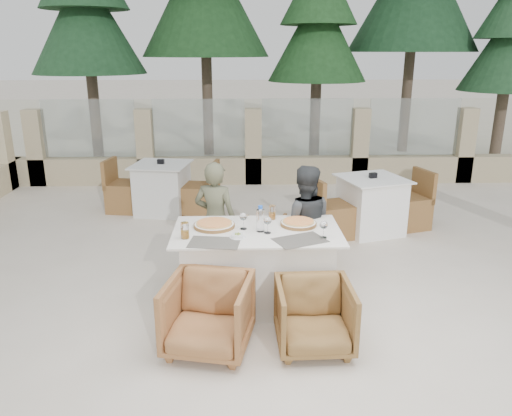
{
  "coord_description": "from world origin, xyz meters",
  "views": [
    {
      "loc": [
        -0.24,
        -4.42,
        2.41
      ],
      "look_at": [
        -0.09,
        0.35,
        0.9
      ],
      "focal_mm": 35.0,
      "sensor_mm": 36.0,
      "label": 1
    }
  ],
  "objects_px": {
    "wine_glass_centre": "(243,220)",
    "beer_glass_right": "(272,212)",
    "pizza_right": "(298,223)",
    "olive_dish": "(238,235)",
    "armchair_near_left": "(208,315)",
    "bg_table_a": "(162,188)",
    "bg_table_b": "(371,205)",
    "armchair_near_right": "(314,316)",
    "diner_right": "(304,225)",
    "wine_glass_corner": "(324,228)",
    "diner_left": "(216,220)",
    "armchair_far_right": "(303,244)",
    "dining_table": "(257,267)",
    "pizza_left": "(214,224)",
    "wine_glass_near": "(268,224)",
    "armchair_far_left": "(232,250)",
    "water_bottle": "(260,219)",
    "beer_glass_left": "(185,230)"
  },
  "relations": [
    {
      "from": "dining_table",
      "to": "armchair_near_right",
      "type": "xyz_separation_m",
      "value": [
        0.45,
        -0.79,
        -0.09
      ]
    },
    {
      "from": "armchair_near_left",
      "to": "armchair_near_right",
      "type": "height_order",
      "value": "armchair_near_left"
    },
    {
      "from": "wine_glass_centre",
      "to": "armchair_far_right",
      "type": "distance_m",
      "value": 1.23
    },
    {
      "from": "dining_table",
      "to": "diner_right",
      "type": "bearing_deg",
      "value": 43.6
    },
    {
      "from": "diner_right",
      "to": "wine_glass_corner",
      "type": "bearing_deg",
      "value": 100.42
    },
    {
      "from": "water_bottle",
      "to": "armchair_far_left",
      "type": "xyz_separation_m",
      "value": [
        -0.29,
        0.68,
        -0.6
      ]
    },
    {
      "from": "dining_table",
      "to": "beer_glass_right",
      "type": "xyz_separation_m",
      "value": [
        0.16,
        0.33,
        0.46
      ]
    },
    {
      "from": "armchair_near_left",
      "to": "bg_table_a",
      "type": "height_order",
      "value": "bg_table_a"
    },
    {
      "from": "armchair_near_left",
      "to": "armchair_near_right",
      "type": "xyz_separation_m",
      "value": [
        0.88,
        -0.01,
        -0.03
      ]
    },
    {
      "from": "dining_table",
      "to": "bg_table_a",
      "type": "xyz_separation_m",
      "value": [
        -1.36,
        2.98,
        0.0
      ]
    },
    {
      "from": "wine_glass_centre",
      "to": "armchair_far_right",
      "type": "bearing_deg",
      "value": 50.23
    },
    {
      "from": "water_bottle",
      "to": "armchair_far_left",
      "type": "bearing_deg",
      "value": 113.06
    },
    {
      "from": "water_bottle",
      "to": "wine_glass_near",
      "type": "relative_size",
      "value": 1.39
    },
    {
      "from": "wine_glass_near",
      "to": "bg_table_a",
      "type": "height_order",
      "value": "wine_glass_near"
    },
    {
      "from": "dining_table",
      "to": "armchair_far_left",
      "type": "bearing_deg",
      "value": 111.46
    },
    {
      "from": "pizza_right",
      "to": "olive_dish",
      "type": "xyz_separation_m",
      "value": [
        -0.6,
        -0.32,
        -0.0
      ]
    },
    {
      "from": "beer_glass_left",
      "to": "olive_dish",
      "type": "distance_m",
      "value": 0.48
    },
    {
      "from": "dining_table",
      "to": "pizza_left",
      "type": "height_order",
      "value": "pizza_left"
    },
    {
      "from": "armchair_far_right",
      "to": "bg_table_b",
      "type": "height_order",
      "value": "bg_table_b"
    },
    {
      "from": "wine_glass_centre",
      "to": "armchair_far_left",
      "type": "distance_m",
      "value": 0.84
    },
    {
      "from": "armchair_near_left",
      "to": "bg_table_b",
      "type": "distance_m",
      "value": 3.47
    },
    {
      "from": "armchair_near_right",
      "to": "bg_table_a",
      "type": "distance_m",
      "value": 4.18
    },
    {
      "from": "wine_glass_centre",
      "to": "beer_glass_right",
      "type": "relative_size",
      "value": 1.29
    },
    {
      "from": "armchair_far_left",
      "to": "armchair_near_right",
      "type": "height_order",
      "value": "armchair_far_left"
    },
    {
      "from": "armchair_near_right",
      "to": "diner_left",
      "type": "height_order",
      "value": "diner_left"
    },
    {
      "from": "armchair_near_right",
      "to": "bg_table_a",
      "type": "relative_size",
      "value": 0.39
    },
    {
      "from": "wine_glass_near",
      "to": "diner_right",
      "type": "distance_m",
      "value": 0.73
    },
    {
      "from": "beer_glass_left",
      "to": "bg_table_a",
      "type": "distance_m",
      "value": 3.27
    },
    {
      "from": "armchair_far_right",
      "to": "armchair_near_left",
      "type": "xyz_separation_m",
      "value": [
        -0.99,
        -1.66,
        0.04
      ]
    },
    {
      "from": "armchair_near_left",
      "to": "water_bottle",
      "type": "bearing_deg",
      "value": 70.41
    },
    {
      "from": "pizza_left",
      "to": "armchair_near_right",
      "type": "height_order",
      "value": "pizza_left"
    },
    {
      "from": "pizza_left",
      "to": "beer_glass_left",
      "type": "relative_size",
      "value": 2.66
    },
    {
      "from": "beer_glass_left",
      "to": "armchair_near_right",
      "type": "height_order",
      "value": "beer_glass_left"
    },
    {
      "from": "beer_glass_right",
      "to": "armchair_far_left",
      "type": "xyz_separation_m",
      "value": [
        -0.42,
        0.32,
        -0.54
      ]
    },
    {
      "from": "wine_glass_corner",
      "to": "bg_table_a",
      "type": "distance_m",
      "value": 3.78
    },
    {
      "from": "diner_right",
      "to": "bg_table_a",
      "type": "height_order",
      "value": "diner_right"
    },
    {
      "from": "pizza_left",
      "to": "armchair_near_right",
      "type": "bearing_deg",
      "value": -46.23
    },
    {
      "from": "dining_table",
      "to": "armchair_far_right",
      "type": "relative_size",
      "value": 2.61
    },
    {
      "from": "pizza_right",
      "to": "olive_dish",
      "type": "relative_size",
      "value": 3.23
    },
    {
      "from": "pizza_right",
      "to": "beer_glass_right",
      "type": "relative_size",
      "value": 2.5
    },
    {
      "from": "water_bottle",
      "to": "dining_table",
      "type": "bearing_deg",
      "value": 142.12
    },
    {
      "from": "armchair_near_right",
      "to": "diner_right",
      "type": "relative_size",
      "value": 0.49
    },
    {
      "from": "wine_glass_corner",
      "to": "diner_left",
      "type": "bearing_deg",
      "value": 138.83
    },
    {
      "from": "diner_left",
      "to": "bg_table_a",
      "type": "bearing_deg",
      "value": -51.05
    },
    {
      "from": "armchair_near_left",
      "to": "beer_glass_right",
      "type": "bearing_deg",
      "value": 73.64
    },
    {
      "from": "olive_dish",
      "to": "armchair_near_left",
      "type": "height_order",
      "value": "olive_dish"
    },
    {
      "from": "bg_table_a",
      "to": "wine_glass_near",
      "type": "bearing_deg",
      "value": -55.19
    },
    {
      "from": "armchair_near_left",
      "to": "dining_table",
      "type": "bearing_deg",
      "value": 72.96
    },
    {
      "from": "diner_left",
      "to": "diner_right",
      "type": "xyz_separation_m",
      "value": [
        0.94,
        -0.2,
        -0.0
      ]
    },
    {
      "from": "wine_glass_centre",
      "to": "beer_glass_right",
      "type": "distance_m",
      "value": 0.41
    }
  ]
}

